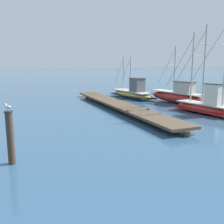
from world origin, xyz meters
name	(u,v)px	position (x,y,z in m)	size (l,w,h in m)	color
floating_dock	(118,104)	(6.13, 17.93, 0.36)	(1.99, 18.11, 0.53)	brown
fishing_boat_0	(206,105)	(11.39, 13.64, 0.66)	(2.30, 6.62, 6.76)	#AD2823
fishing_boat_1	(133,92)	(10.28, 23.70, 0.58)	(2.73, 7.15, 4.55)	gold
fishing_boat_3	(177,96)	(12.49, 18.75, 0.69)	(2.51, 6.65, 5.25)	#AD2823
mooring_piling	(10,137)	(-2.07, 8.48, 1.03)	(0.30, 0.30, 2.00)	#3D3023
perched_seagull	(8,107)	(-2.07, 8.47, 2.14)	(0.29, 0.32, 0.26)	gold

